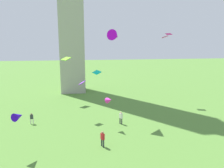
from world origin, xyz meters
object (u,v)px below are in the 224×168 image
kite_flying_0 (165,37)px  kite_flying_1 (82,83)px  kite_flying_5 (66,59)px  kite_flying_7 (115,36)px  kite_flying_4 (18,116)px  kite_flying_6 (109,100)px  person_1 (103,138)px  person_0 (121,117)px  person_2 (32,118)px  kite_flying_3 (169,34)px  kite_flying_2 (97,72)px

kite_flying_0 → kite_flying_1: (-15.12, -7.43, -6.63)m
kite_flying_5 → kite_flying_7: 13.30m
kite_flying_1 → kite_flying_4: bearing=6.7°
kite_flying_7 → kite_flying_6: bearing=102.8°
kite_flying_7 → person_1: bearing=104.7°
person_0 → person_1: size_ratio=0.99×
person_2 → kite_flying_0: kite_flying_0 is taller
kite_flying_0 → kite_flying_3: 8.59m
kite_flying_1 → kite_flying_6: 5.63m
person_1 → kite_flying_6: size_ratio=1.25×
kite_flying_3 → kite_flying_4: size_ratio=0.61×
person_2 → kite_flying_2: kite_flying_2 is taller
person_1 → person_2: (-9.18, 8.13, -0.15)m
person_0 → kite_flying_4: 13.88m
person_1 → kite_flying_0: bearing=117.5°
kite_flying_1 → kite_flying_4: 11.71m
person_1 → kite_flying_4: kite_flying_4 is taller
kite_flying_0 → kite_flying_5: kite_flying_0 is taller
person_2 → kite_flying_1: bearing=2.7°
person_1 → person_0: bearing=128.9°
kite_flying_1 → kite_flying_5: (-2.79, 9.88, 2.69)m
person_0 → kite_flying_3: (7.25, 2.11, 11.41)m
kite_flying_0 → kite_flying_2: size_ratio=0.72×
person_0 → kite_flying_7: (-0.50, 2.51, 11.14)m
kite_flying_2 → kite_flying_3: (9.72, -9.31, 6.69)m
person_2 → kite_flying_1: 8.57m
person_0 → kite_flying_5: 16.67m
kite_flying_4 → kite_flying_7: bearing=-115.5°
person_0 → kite_flying_1: 7.47m
kite_flying_4 → kite_flying_5: 20.32m
person_0 → kite_flying_2: kite_flying_2 is taller
person_0 → person_1: person_1 is taller
kite_flying_1 → kite_flying_4: kite_flying_1 is taller
person_2 → kite_flying_7: 16.40m
kite_flying_4 → kite_flying_6: (9.86, 5.54, -0.23)m
kite_flying_0 → kite_flying_4: 28.66m
kite_flying_3 → person_0: bearing=-168.6°
kite_flying_5 → kite_flying_6: 15.95m
kite_flying_4 → person_1: bearing=-152.0°
person_1 → kite_flying_6: bearing=140.2°
kite_flying_7 → person_0: bearing=132.9°
person_0 → kite_flying_6: (-1.81, -1.31, 2.88)m
person_2 → kite_flying_3: kite_flying_3 is taller
kite_flying_2 → kite_flying_4: bearing=-55.5°
kite_flying_0 → kite_flying_2: bearing=8.1°
kite_flying_5 → kite_flying_6: kite_flying_5 is taller
person_2 → kite_flying_4: 9.26m
person_2 → kite_flying_3: (19.63, 0.32, 11.55)m
kite_flying_7 → person_2: bearing=35.1°
kite_flying_0 → kite_flying_4: kite_flying_0 is taller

